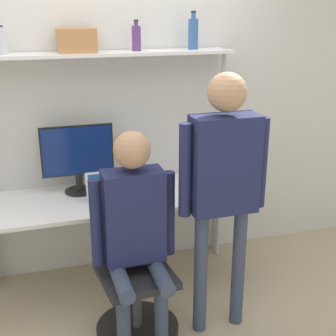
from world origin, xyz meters
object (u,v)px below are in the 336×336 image
Objects in this scene: laptop at (109,194)px; office_chair at (134,294)px; person_standing at (224,173)px; bottle_blue at (193,33)px; storage_box at (77,40)px; bottle_purple at (136,38)px; cell_phone at (146,199)px; monitor at (78,155)px; person_seated at (135,222)px; bottle_clear at (2,42)px.

laptop reaches higher than office_chair.
person_standing is 6.25× the size of bottle_blue.
storage_box is at bearing 116.49° from laptop.
bottle_purple is (0.30, 0.28, 1.09)m from laptop.
storage_box is at bearing 140.83° from cell_phone.
bottle_blue is (0.92, 0.03, 0.88)m from monitor.
bottle_blue is 1.06× the size of storage_box.
laptop is 2.16× the size of cell_phone.
person_standing is (0.57, -0.12, 0.85)m from office_chair.
person_seated is 1.39m from bottle_purple.
bottle_purple is at bearing 109.20° from person_standing.
laptop is 0.27m from cell_phone.
bottle_clear is 0.72× the size of storage_box.
cell_phone is 0.80m from person_standing.
laptop is 0.18× the size of person_standing.
cell_phone is at bearing -10.61° from laptop.
bottle_purple reaches higher than person_seated.
person_standing is at bearing -97.19° from bottle_blue.
monitor is 0.84m from storage_box.
bottle_purple is (0.24, 0.86, 1.06)m from person_seated.
bottle_clear reaches higher than office_chair.
laptop is at bearing -23.52° from bottle_clear.
monitor is at bearing -151.76° from storage_box.
person_standing reaches higher than monitor.
bottle_blue reaches higher than bottle_purple.
cell_phone is 1.25m from storage_box.
person_seated is 5.04× the size of bottle_blue.
cell_phone is 0.53× the size of bottle_blue.
bottle_purple is at bearing 43.28° from laptop.
office_chair is at bearing -106.47° from bottle_purple.
bottle_clear reaches higher than monitor.
laptop is 1.12m from storage_box.
person_seated is 0.81× the size of person_standing.
bottle_blue is at bearing 0.00° from bottle_purple.
office_chair is 4.84× the size of bottle_clear.
person_seated is at bearing -73.64° from monitor.
storage_box is at bearing 102.93° from person_seated.
office_chair is (0.05, -0.54, -0.53)m from laptop.
bottle_purple is at bearing 74.64° from person_seated.
monitor is at bearing 106.36° from person_seated.
bottle_blue is at bearing 20.67° from laptop.
person_seated is at bearing -77.07° from storage_box.
laptop is at bearing 133.50° from person_standing.
monitor is 0.96m from bottle_clear.
bottle_blue reaches higher than person_seated.
office_chair is at bearing 168.37° from person_standing.
bottle_clear is (-0.45, 0.03, 0.84)m from monitor.
bottle_blue is 1.38m from bottle_clear.
bottle_blue is (0.47, 0.33, 1.17)m from cell_phone.
monitor is at bearing 131.67° from person_standing.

